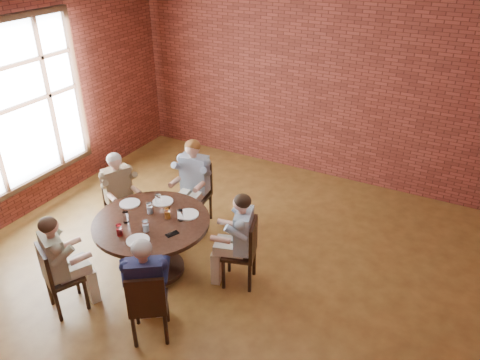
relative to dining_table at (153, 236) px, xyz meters
The scene contains 26 objects.
floor 0.91m from the dining_table, ahead, with size 7.00×7.00×0.00m, color olive.
wall_back 3.74m from the dining_table, 78.06° to the left, with size 7.00×7.00×0.00m, color maroon.
window 2.72m from the dining_table, behind, with size 0.10×2.16×2.36m.
dining_table is the anchor object (origin of this frame).
chair_a 1.14m from the dining_table, 16.82° to the left, with size 0.47×0.47×0.88m.
diner_a 1.07m from the dining_table, 16.82° to the left, with size 0.47×0.57×1.23m, color #36668C, non-canonical shape.
chair_b 1.22m from the dining_table, 97.54° to the left, with size 0.46×0.46×0.92m.
diner_b 1.15m from the dining_table, 97.54° to the left, with size 0.50×0.62×1.29m, color #8494A9, non-canonical shape.
chair_c 1.07m from the dining_table, 153.22° to the left, with size 0.50×0.50×0.88m.
diner_c 1.00m from the dining_table, 153.22° to the left, with size 0.46×0.57×1.22m, color brown, non-canonical shape.
chair_d 1.16m from the dining_table, 115.79° to the right, with size 0.50×0.50×0.87m.
diner_d 1.10m from the dining_table, 115.79° to the right, with size 0.46×0.57×1.22m, color tan, non-canonical shape.
chair_e 1.12m from the dining_table, 55.22° to the right, with size 0.53×0.53×0.88m.
diner_e 1.05m from the dining_table, 55.22° to the right, with size 0.47×0.58×1.24m, color #161A3D, non-canonical shape.
plate_a 0.50m from the dining_table, 43.66° to the left, with size 0.26×0.26×0.01m, color white.
plate_b 0.48m from the dining_table, 107.53° to the left, with size 0.26×0.26×0.01m, color white.
plate_c 0.55m from the dining_table, 160.17° to the left, with size 0.26×0.26×0.01m, color white.
plate_d 0.48m from the dining_table, 72.82° to the right, with size 0.26×0.26×0.01m, color white.
glass_a 0.46m from the dining_table, 28.59° to the left, with size 0.07×0.07×0.14m, color white.
glass_b 0.35m from the dining_table, 41.29° to the left, with size 0.07×0.07×0.14m, color white.
glass_c 0.46m from the dining_table, 113.26° to the left, with size 0.07×0.07×0.14m, color white.
glass_d 0.33m from the dining_table, 132.38° to the left, with size 0.07×0.07×0.14m, color white.
glass_e 0.41m from the dining_table, 144.64° to the right, with size 0.07×0.07×0.14m, color white.
glass_f 0.52m from the dining_table, 107.12° to the right, with size 0.07×0.07×0.14m, color white.
glass_g 0.37m from the dining_table, 67.43° to the right, with size 0.07×0.07×0.14m, color white.
smartphone 0.46m from the dining_table, 16.63° to the right, with size 0.08×0.15×0.01m, color black.
Camera 1 is at (2.39, -3.55, 3.86)m, focal length 35.00 mm.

